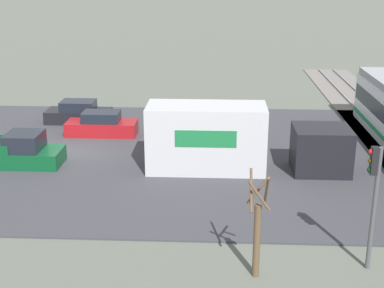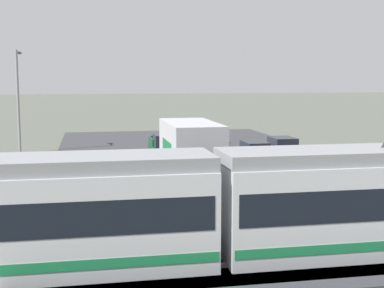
% 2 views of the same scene
% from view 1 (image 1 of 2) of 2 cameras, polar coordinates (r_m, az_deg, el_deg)
% --- Properties ---
extents(ground_plane, '(320.00, 320.00, 0.00)m').
position_cam_1_polar(ground_plane, '(31.30, -12.78, -0.91)').
color(ground_plane, '#565B51').
extents(road_surface, '(20.19, 44.47, 0.08)m').
position_cam_1_polar(road_surface, '(31.29, -12.78, -0.84)').
color(road_surface, '#38383D').
rests_on(road_surface, ground).
extents(box_truck, '(2.56, 10.30, 3.41)m').
position_cam_1_polar(box_truck, '(27.40, 4.49, 0.37)').
color(box_truck, black).
rests_on(box_truck, ground).
extents(pickup_truck, '(2.04, 5.31, 1.76)m').
position_cam_1_polar(pickup_truck, '(29.84, -18.47, -0.87)').
color(pickup_truck, '#0C4723').
rests_on(pickup_truck, ground).
extents(sedan_car_1, '(1.86, 4.31, 1.47)m').
position_cam_1_polar(sedan_car_1, '(36.91, -11.99, 3.23)').
color(sedan_car_1, black).
rests_on(sedan_car_1, ground).
extents(sedan_car_2, '(1.71, 4.37, 1.48)m').
position_cam_1_polar(sedan_car_2, '(33.83, -9.61, 1.99)').
color(sedan_car_2, maroon).
rests_on(sedan_car_2, ground).
extents(traffic_light_pole, '(0.28, 0.47, 4.51)m').
position_cam_1_polar(traffic_light_pole, '(19.03, 18.80, -4.74)').
color(traffic_light_pole, '#47474C').
rests_on(traffic_light_pole, ground).
extents(street_tree, '(0.92, 0.77, 3.82)m').
position_cam_1_polar(street_tree, '(18.23, 6.97, -9.13)').
color(street_tree, brown).
rests_on(street_tree, ground).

